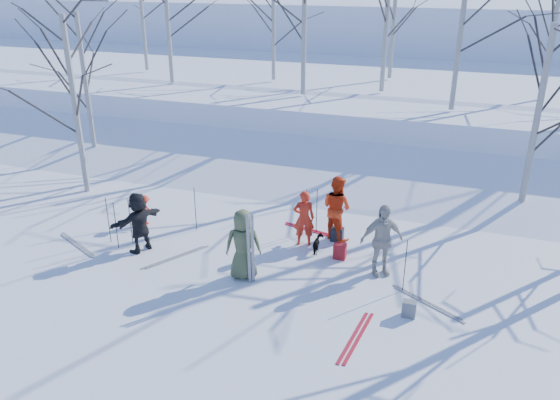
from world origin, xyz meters
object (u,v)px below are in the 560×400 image
at_px(skier_olive_center, 243,245).
at_px(skier_red_north, 304,218).
at_px(skier_redor_behind, 337,208).
at_px(skier_cream_east, 381,240).
at_px(skier_grey_west, 139,222).
at_px(backpack_red, 340,251).
at_px(backpack_dark, 337,234).
at_px(backpack_grey, 409,309).
at_px(dog, 318,244).
at_px(skier_red_seated, 145,210).

bearing_deg(skier_olive_center, skier_red_north, -132.23).
distance_m(skier_redor_behind, skier_cream_east, 2.18).
xyz_separation_m(skier_olive_center, skier_redor_behind, (1.61, 2.86, 0.03)).
distance_m(skier_grey_west, backpack_red, 5.39).
xyz_separation_m(skier_grey_west, backpack_dark, (4.87, 2.30, -0.63)).
distance_m(skier_red_north, backpack_dark, 1.14).
bearing_deg(backpack_grey, skier_olive_center, 175.23).
bearing_deg(skier_olive_center, dog, -147.01).
height_order(skier_redor_behind, backpack_dark, skier_redor_behind).
distance_m(skier_redor_behind, skier_red_seated, 5.66).
bearing_deg(skier_red_north, backpack_dark, -166.92).
bearing_deg(skier_redor_behind, skier_grey_west, 54.85).
xyz_separation_m(skier_red_north, backpack_dark, (0.83, 0.52, -0.60)).
height_order(skier_grey_west, backpack_red, skier_grey_west).
height_order(skier_olive_center, skier_cream_east, skier_cream_east).
bearing_deg(skier_cream_east, skier_redor_behind, 102.37).
bearing_deg(skier_cream_east, skier_olive_center, 170.71).
height_order(skier_grey_west, dog, skier_grey_west).
distance_m(skier_red_seated, skier_grey_west, 1.69).
bearing_deg(backpack_red, backpack_dark, 107.90).
bearing_deg(dog, backpack_red, 159.02).
xyz_separation_m(skier_red_north, skier_redor_behind, (0.74, 0.70, 0.13)).
xyz_separation_m(skier_cream_east, backpack_grey, (0.94, -1.62, -0.74)).
bearing_deg(backpack_grey, skier_cream_east, 120.02).
bearing_deg(skier_red_seated, skier_olive_center, -126.66).
relative_size(skier_red_north, backpack_red, 3.79).
bearing_deg(skier_grey_west, skier_red_north, 136.26).
height_order(skier_cream_east, skier_grey_west, skier_cream_east).
relative_size(skier_red_seated, skier_cream_east, 0.49).
xyz_separation_m(skier_olive_center, backpack_red, (2.01, 1.71, -0.69)).
bearing_deg(backpack_dark, dog, -111.11).
bearing_deg(backpack_red, skier_olive_center, -139.70).
bearing_deg(skier_grey_west, dog, 130.32).
bearing_deg(skier_red_seated, skier_cream_east, -106.19).
distance_m(skier_red_seated, backpack_grey, 8.29).
distance_m(skier_grey_west, dog, 4.81).
xyz_separation_m(skier_olive_center, skier_red_seated, (-3.94, 1.82, -0.43)).
bearing_deg(skier_olive_center, backpack_red, -159.86).
distance_m(skier_red_seated, backpack_red, 5.96).
height_order(skier_olive_center, backpack_red, skier_olive_center).
xyz_separation_m(skier_grey_west, backpack_red, (5.18, 1.34, -0.62)).
xyz_separation_m(skier_redor_behind, dog, (-0.23, -1.02, -0.69)).
relative_size(skier_olive_center, backpack_dark, 4.48).
bearing_deg(backpack_red, backpack_grey, -44.92).
relative_size(skier_olive_center, skier_red_north, 1.12).
bearing_deg(skier_cream_east, backpack_grey, -91.56).
bearing_deg(backpack_dark, skier_red_seated, -171.42).
bearing_deg(dog, skier_grey_west, 8.48).
distance_m(backpack_red, backpack_grey, 2.90).
height_order(skier_redor_behind, dog, skier_redor_behind).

